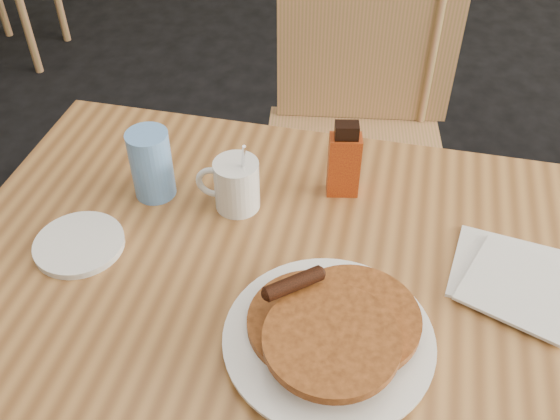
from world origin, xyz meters
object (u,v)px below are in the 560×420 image
object	(u,v)px
pancake_plate	(330,333)
blue_tumbler	(151,164)
main_table	(320,306)
coffee_mug	(235,184)
syrup_bottle	(344,162)
chair_main_far	(360,106)

from	to	relation	value
pancake_plate	blue_tumbler	distance (m)	0.45
main_table	coffee_mug	size ratio (longest dim) A/B	8.97
main_table	pancake_plate	bearing A→B (deg)	-77.01
coffee_mug	syrup_bottle	size ratio (longest dim) A/B	1.00
main_table	blue_tumbler	bearing A→B (deg)	150.93
chair_main_far	syrup_bottle	bearing A→B (deg)	-96.73
pancake_plate	syrup_bottle	xyz separation A→B (m)	(-0.01, 0.34, 0.04)
syrup_bottle	blue_tumbler	bearing A→B (deg)	-178.26
coffee_mug	syrup_bottle	xyz separation A→B (m)	(0.18, 0.07, 0.02)
coffee_mug	blue_tumbler	distance (m)	0.15
syrup_bottle	chair_main_far	bearing A→B (deg)	80.55
chair_main_far	pancake_plate	bearing A→B (deg)	-95.31
main_table	chair_main_far	bearing A→B (deg)	88.47
main_table	blue_tumbler	size ratio (longest dim) A/B	10.21
chair_main_far	syrup_bottle	distance (m)	0.54
coffee_mug	chair_main_far	bearing A→B (deg)	75.32
chair_main_far	coffee_mug	size ratio (longest dim) A/B	6.91
main_table	syrup_bottle	distance (m)	0.26
pancake_plate	coffee_mug	xyz separation A→B (m)	(-0.20, 0.27, 0.02)
pancake_plate	coffee_mug	size ratio (longest dim) A/B	2.03
chair_main_far	coffee_mug	world-z (taller)	chair_main_far
blue_tumbler	syrup_bottle	bearing A→B (deg)	9.96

